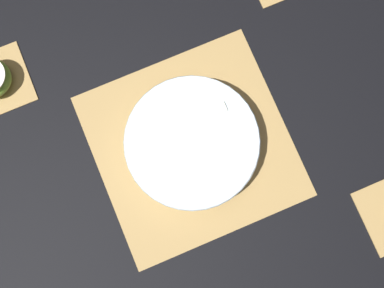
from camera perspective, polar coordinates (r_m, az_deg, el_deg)
ground_plane at (r=0.97m, az=0.00°, el=-0.26°), size 6.00×6.00×0.00m
bamboo_mat_center at (r=0.97m, az=0.00°, el=-0.23°), size 0.41×0.40×0.01m
fruit_salad_bowl at (r=0.93m, az=0.01°, el=0.08°), size 0.28×0.28×0.07m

